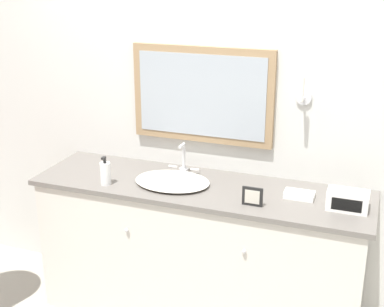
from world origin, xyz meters
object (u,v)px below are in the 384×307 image
object	(u,v)px
picture_frame	(252,197)
soap_bottle	(105,173)
appliance_box	(348,200)
sink_basin	(173,180)

from	to	relation	value
picture_frame	soap_bottle	bearing A→B (deg)	-179.23
appliance_box	sink_basin	bearing A→B (deg)	179.54
sink_basin	appliance_box	size ratio (longest dim) A/B	2.11
sink_basin	soap_bottle	size ratio (longest dim) A/B	2.57
soap_bottle	picture_frame	world-z (taller)	soap_bottle
sink_basin	picture_frame	bearing A→B (deg)	-15.07
appliance_box	picture_frame	xyz separation A→B (m)	(-0.50, -0.14, 0.00)
sink_basin	appliance_box	world-z (taller)	sink_basin
sink_basin	appliance_box	bearing A→B (deg)	-0.46
sink_basin	soap_bottle	bearing A→B (deg)	-157.42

